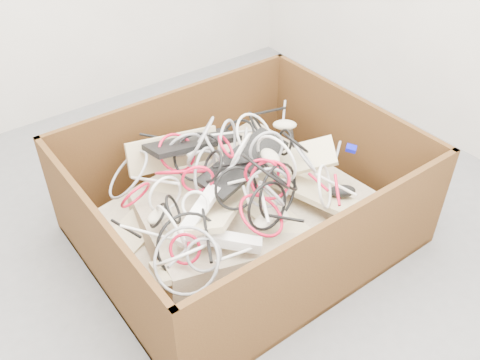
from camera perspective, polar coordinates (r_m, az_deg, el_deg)
ground at (r=2.37m, az=-2.13°, el=-6.88°), size 3.00×3.00×0.00m
cardboard_box at (r=2.32m, az=-0.10°, el=-3.78°), size 1.31×1.10×0.52m
keyboard_pile at (r=2.22m, az=-0.61°, el=-0.84°), size 1.03×0.83×0.34m
mice_scatter at (r=2.15m, az=1.41°, el=0.01°), size 0.93×0.64×0.22m
power_strip_left at (r=1.99m, az=-4.69°, el=-3.75°), size 0.27×0.16×0.11m
power_strip_right at (r=1.94m, az=-1.80°, el=-6.44°), size 0.25×0.22×0.09m
vga_plug at (r=2.39m, az=11.96°, el=3.37°), size 0.06×0.06×0.03m
cable_tangle at (r=2.08m, az=-1.57°, el=0.19°), size 1.12×0.84×0.45m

